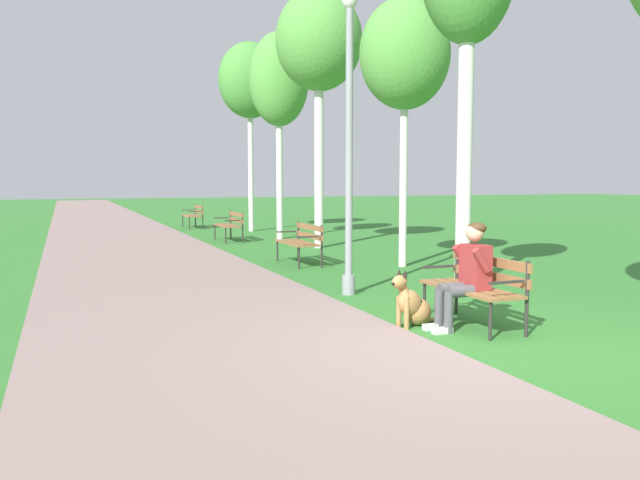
{
  "coord_description": "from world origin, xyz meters",
  "views": [
    {
      "loc": [
        -3.97,
        -5.49,
        1.73
      ],
      "look_at": [
        -0.63,
        2.93,
        0.9
      ],
      "focal_mm": 36.41,
      "sensor_mm": 36.0,
      "label": 1
    }
  ],
  "objects_px": {
    "birch_tree_third": "(405,55)",
    "birch_tree_sixth": "(250,81)",
    "park_bench_near": "(476,283)",
    "person_seated_on_near_bench": "(467,271)",
    "park_bench_mid": "(301,240)",
    "birch_tree_fourth": "(319,42)",
    "dog_shepherd": "(413,305)",
    "park_bench_furthest": "(194,214)",
    "park_bench_far": "(230,223)",
    "lamp_post_near": "(349,139)",
    "birch_tree_fifth": "(279,81)"
  },
  "relations": [
    {
      "from": "park_bench_far",
      "to": "birch_tree_sixth",
      "type": "relative_size",
      "value": 0.24
    },
    {
      "from": "park_bench_mid",
      "to": "birch_tree_fifth",
      "type": "relative_size",
      "value": 0.25
    },
    {
      "from": "park_bench_furthest",
      "to": "lamp_post_near",
      "type": "relative_size",
      "value": 0.33
    },
    {
      "from": "park_bench_near",
      "to": "lamp_post_near",
      "type": "xyz_separation_m",
      "value": [
        -0.55,
        2.5,
        1.84
      ]
    },
    {
      "from": "birch_tree_fourth",
      "to": "lamp_post_near",
      "type": "bearing_deg",
      "value": -107.79
    },
    {
      "from": "birch_tree_third",
      "to": "birch_tree_sixth",
      "type": "xyz_separation_m",
      "value": [
        -0.35,
        10.05,
        0.87
      ]
    },
    {
      "from": "park_bench_far",
      "to": "lamp_post_near",
      "type": "height_order",
      "value": "lamp_post_near"
    },
    {
      "from": "park_bench_mid",
      "to": "lamp_post_near",
      "type": "bearing_deg",
      "value": -98.67
    },
    {
      "from": "lamp_post_near",
      "to": "birch_tree_fourth",
      "type": "relative_size",
      "value": 0.7
    },
    {
      "from": "birch_tree_sixth",
      "to": "park_bench_mid",
      "type": "bearing_deg",
      "value": -99.06
    },
    {
      "from": "park_bench_near",
      "to": "lamp_post_near",
      "type": "bearing_deg",
      "value": 102.3
    },
    {
      "from": "birch_tree_fourth",
      "to": "birch_tree_third",
      "type": "bearing_deg",
      "value": -86.83
    },
    {
      "from": "person_seated_on_near_bench",
      "to": "birch_tree_fifth",
      "type": "height_order",
      "value": "birch_tree_fifth"
    },
    {
      "from": "birch_tree_fourth",
      "to": "dog_shepherd",
      "type": "bearing_deg",
      "value": -104.55
    },
    {
      "from": "park_bench_near",
      "to": "person_seated_on_near_bench",
      "type": "bearing_deg",
      "value": -151.8
    },
    {
      "from": "park_bench_near",
      "to": "dog_shepherd",
      "type": "bearing_deg",
      "value": 162.27
    },
    {
      "from": "park_bench_furthest",
      "to": "birch_tree_third",
      "type": "distance_m",
      "value": 12.99
    },
    {
      "from": "park_bench_mid",
      "to": "birch_tree_fifth",
      "type": "height_order",
      "value": "birch_tree_fifth"
    },
    {
      "from": "park_bench_far",
      "to": "birch_tree_third",
      "type": "bearing_deg",
      "value": -74.15
    },
    {
      "from": "park_bench_furthest",
      "to": "park_bench_far",
      "type": "bearing_deg",
      "value": -90.15
    },
    {
      "from": "lamp_post_near",
      "to": "birch_tree_fifth",
      "type": "bearing_deg",
      "value": 78.19
    },
    {
      "from": "birch_tree_third",
      "to": "birch_tree_fifth",
      "type": "xyz_separation_m",
      "value": [
        -0.38,
        6.8,
        0.43
      ]
    },
    {
      "from": "park_bench_far",
      "to": "birch_tree_third",
      "type": "height_order",
      "value": "birch_tree_third"
    },
    {
      "from": "park_bench_mid",
      "to": "birch_tree_fourth",
      "type": "xyz_separation_m",
      "value": [
        1.56,
        2.95,
        4.68
      ]
    },
    {
      "from": "park_bench_near",
      "to": "dog_shepherd",
      "type": "xyz_separation_m",
      "value": [
        -0.73,
        0.23,
        -0.25
      ]
    },
    {
      "from": "dog_shepherd",
      "to": "birch_tree_third",
      "type": "distance_m",
      "value": 6.71
    },
    {
      "from": "birch_tree_third",
      "to": "birch_tree_sixth",
      "type": "distance_m",
      "value": 10.09
    },
    {
      "from": "birch_tree_fifth",
      "to": "birch_tree_sixth",
      "type": "relative_size",
      "value": 0.95
    },
    {
      "from": "park_bench_far",
      "to": "park_bench_furthest",
      "type": "bearing_deg",
      "value": 89.85
    },
    {
      "from": "park_bench_near",
      "to": "park_bench_furthest",
      "type": "distance_m",
      "value": 17.37
    },
    {
      "from": "lamp_post_near",
      "to": "birch_tree_fifth",
      "type": "relative_size",
      "value": 0.76
    },
    {
      "from": "park_bench_furthest",
      "to": "birch_tree_sixth",
      "type": "relative_size",
      "value": 0.24
    },
    {
      "from": "park_bench_near",
      "to": "birch_tree_third",
      "type": "distance_m",
      "value": 6.5
    },
    {
      "from": "birch_tree_fifth",
      "to": "park_bench_near",
      "type": "bearing_deg",
      "value": -96.78
    },
    {
      "from": "dog_shepherd",
      "to": "birch_tree_fourth",
      "type": "distance_m",
      "value": 10.4
    },
    {
      "from": "park_bench_near",
      "to": "dog_shepherd",
      "type": "height_order",
      "value": "park_bench_near"
    },
    {
      "from": "park_bench_far",
      "to": "person_seated_on_near_bench",
      "type": "xyz_separation_m",
      "value": [
        -0.09,
        -11.88,
        0.17
      ]
    },
    {
      "from": "person_seated_on_near_bench",
      "to": "birch_tree_third",
      "type": "bearing_deg",
      "value": 68.85
    },
    {
      "from": "park_bench_furthest",
      "to": "person_seated_on_near_bench",
      "type": "height_order",
      "value": "person_seated_on_near_bench"
    },
    {
      "from": "park_bench_furthest",
      "to": "birch_tree_fourth",
      "type": "xyz_separation_m",
      "value": [
        1.67,
        -8.28,
        4.68
      ]
    },
    {
      "from": "park_bench_mid",
      "to": "lamp_post_near",
      "type": "height_order",
      "value": "lamp_post_near"
    },
    {
      "from": "lamp_post_near",
      "to": "birch_tree_third",
      "type": "height_order",
      "value": "birch_tree_third"
    },
    {
      "from": "park_bench_near",
      "to": "birch_tree_fourth",
      "type": "bearing_deg",
      "value": 80.22
    },
    {
      "from": "birch_tree_fourth",
      "to": "park_bench_mid",
      "type": "bearing_deg",
      "value": -117.84
    },
    {
      "from": "dog_shepherd",
      "to": "birch_tree_sixth",
      "type": "xyz_separation_m",
      "value": [
        2.17,
        14.87,
        4.81
      ]
    },
    {
      "from": "birch_tree_fifth",
      "to": "birch_tree_sixth",
      "type": "bearing_deg",
      "value": 89.48
    },
    {
      "from": "birch_tree_third",
      "to": "birch_tree_fifth",
      "type": "bearing_deg",
      "value": 93.23
    },
    {
      "from": "person_seated_on_near_bench",
      "to": "birch_tree_sixth",
      "type": "xyz_separation_m",
      "value": [
        1.65,
        15.22,
        4.38
      ]
    },
    {
      "from": "park_bench_far",
      "to": "birch_tree_sixth",
      "type": "distance_m",
      "value": 5.85
    },
    {
      "from": "park_bench_near",
      "to": "birch_tree_sixth",
      "type": "distance_m",
      "value": 15.84
    }
  ]
}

